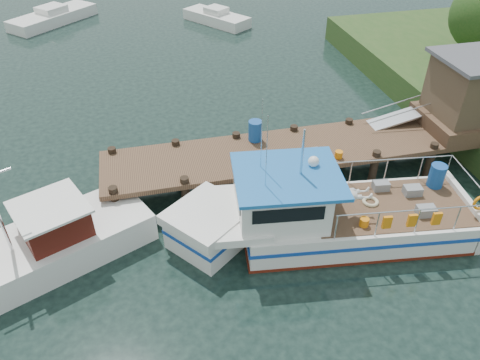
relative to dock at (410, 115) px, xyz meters
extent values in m
plane|color=black|center=(-6.51, -0.01, -2.24)|extent=(160.00, 160.00, 0.00)
cylinder|color=#332114|center=(7.49, 5.99, -0.72)|extent=(0.50, 0.50, 3.05)
cube|color=#4F3725|center=(-4.51, -0.01, -0.94)|extent=(16.00, 3.00, 0.20)
cylinder|color=black|center=(-12.01, -1.31, -1.59)|extent=(0.32, 0.32, 1.90)
cylinder|color=black|center=(-12.01, 1.29, -1.59)|extent=(0.32, 0.32, 1.90)
cylinder|color=black|center=(-9.51, -1.31, -1.59)|extent=(0.32, 0.32, 1.90)
cylinder|color=black|center=(-9.51, 1.29, -1.59)|extent=(0.32, 0.32, 1.90)
cylinder|color=black|center=(-7.01, -1.31, -1.59)|extent=(0.32, 0.32, 1.90)
cylinder|color=black|center=(-7.01, 1.29, -1.59)|extent=(0.32, 0.32, 1.90)
cylinder|color=black|center=(-4.51, -1.31, -1.59)|extent=(0.32, 0.32, 1.90)
cylinder|color=black|center=(-4.51, 1.29, -1.59)|extent=(0.32, 0.32, 1.90)
cylinder|color=black|center=(-2.01, -1.31, -1.59)|extent=(0.32, 0.32, 1.90)
cylinder|color=black|center=(-2.01, 1.29, -1.59)|extent=(0.32, 0.32, 1.90)
cylinder|color=black|center=(0.49, -1.31, -1.59)|extent=(0.32, 0.32, 1.90)
cylinder|color=black|center=(0.49, 1.29, -1.59)|extent=(0.32, 0.32, 1.90)
cylinder|color=black|center=(2.99, 1.29, -1.59)|extent=(0.32, 0.32, 1.90)
cube|color=#4F3725|center=(2.49, -0.01, -0.54)|extent=(3.20, 3.00, 0.60)
cube|color=#493828|center=(2.49, -0.01, 0.86)|extent=(2.60, 2.60, 2.40)
cube|color=#47474C|center=(2.49, -0.01, 2.16)|extent=(3.00, 3.00, 0.15)
cube|color=#A5A8AD|center=(0.19, 0.89, -0.59)|extent=(3.34, 0.90, 0.79)
cylinder|color=silver|center=(0.19, 0.49, -0.09)|extent=(3.34, 0.05, 0.76)
cylinder|color=silver|center=(0.19, 1.29, -0.09)|extent=(3.34, 0.05, 0.76)
cube|color=slate|center=(-5.51, -1.01, -0.68)|extent=(0.60, 0.40, 0.30)
cube|color=slate|center=(-4.51, -0.81, -0.68)|extent=(0.60, 0.40, 0.30)
cylinder|color=orange|center=(-3.51, -1.11, -0.69)|extent=(0.30, 0.30, 0.28)
cylinder|color=navy|center=(-6.31, 0.89, -0.40)|extent=(0.56, 0.56, 0.85)
cube|color=silver|center=(-4.01, -3.81, -1.66)|extent=(7.89, 3.94, 1.16)
cube|color=silver|center=(-9.03, -3.19, -1.66)|extent=(3.01, 3.01, 1.16)
cube|color=silver|center=(-9.03, -3.19, -0.93)|extent=(3.31, 3.28, 0.35)
cube|color=silver|center=(-8.02, -3.31, -0.96)|extent=(2.36, 3.11, 0.30)
cube|color=#133E9B|center=(-4.01, -3.81, -1.51)|extent=(8.00, 4.00, 0.14)
cube|color=#133E9B|center=(-9.03, -3.19, -1.51)|extent=(3.06, 3.06, 0.14)
cube|color=#5B190D|center=(-4.01, -3.81, -2.19)|extent=(8.00, 3.98, 0.14)
cube|color=#4F3725|center=(-2.81, -3.96, -1.07)|extent=(5.75, 3.38, 0.04)
cube|color=silver|center=(-0.10, -4.30, -1.56)|extent=(0.57, 3.03, 1.36)
cube|color=silver|center=(-6.62, -3.48, -0.32)|extent=(3.13, 2.96, 1.52)
cube|color=black|center=(-6.78, -4.80, -0.02)|extent=(2.21, 0.31, 0.51)
cube|color=black|center=(-6.46, -2.17, -0.02)|extent=(2.21, 0.31, 0.51)
cube|color=black|center=(-8.03, -3.31, -0.02)|extent=(0.26, 1.81, 0.51)
cube|color=#1C61AD|center=(-6.42, -3.51, 0.49)|extent=(3.77, 3.33, 0.12)
cylinder|color=silver|center=(-6.02, -3.56, 1.35)|extent=(0.09, 0.09, 1.62)
cylinder|color=silver|center=(-7.28, -3.91, 1.75)|extent=(0.03, 0.03, 2.43)
cylinder|color=silver|center=(-7.16, -2.91, 1.75)|extent=(0.03, 0.03, 2.43)
sphere|color=silver|center=(-5.47, -3.22, 0.69)|extent=(0.41, 0.41, 0.36)
cylinder|color=silver|center=(-2.83, -5.36, -0.12)|extent=(5.02, 0.67, 0.04)
cylinder|color=silver|center=(-2.49, -2.59, -0.12)|extent=(5.02, 0.67, 0.04)
cylinder|color=silver|center=(-0.12, -4.29, -0.12)|extent=(0.39, 2.76, 0.04)
cylinder|color=silver|center=(-5.29, -5.06, -0.60)|extent=(0.05, 0.05, 0.96)
cylinder|color=silver|center=(-4.94, -2.29, -0.60)|extent=(0.05, 0.05, 0.96)
cylinder|color=silver|center=(-3.98, -5.22, -0.60)|extent=(0.05, 0.05, 0.96)
cylinder|color=silver|center=(-3.64, -2.45, -0.60)|extent=(0.05, 0.05, 0.96)
cylinder|color=silver|center=(-2.68, -5.38, -0.60)|extent=(0.05, 0.05, 0.96)
cylinder|color=silver|center=(-2.34, -2.61, -0.60)|extent=(0.05, 0.05, 0.96)
cylinder|color=silver|center=(-1.38, -5.54, -0.60)|extent=(0.05, 0.05, 0.96)
cylinder|color=silver|center=(-1.03, -2.77, -0.60)|extent=(0.05, 0.05, 0.96)
cylinder|color=silver|center=(0.02, -2.91, -0.60)|extent=(0.05, 0.05, 0.96)
cube|color=slate|center=(-1.88, -4.68, -0.90)|extent=(0.65, 0.48, 0.32)
cube|color=slate|center=(-1.74, -3.58, -0.90)|extent=(0.65, 0.48, 0.32)
cube|color=slate|center=(-2.70, -3.06, -0.90)|extent=(0.60, 0.45, 0.32)
cylinder|color=navy|center=(-0.69, -3.31, -0.62)|extent=(0.63, 0.63, 0.89)
cylinder|color=orange|center=(-4.12, -4.71, -0.92)|extent=(0.34, 0.34, 0.30)
torus|color=#BFB28C|center=(-3.39, -3.68, -1.01)|extent=(0.63, 0.63, 0.12)
cube|color=orange|center=(-3.69, -5.28, -0.52)|extent=(0.29, 0.14, 0.45)
cube|color=orange|center=(-2.88, -5.37, -0.52)|extent=(0.29, 0.14, 0.45)
cube|color=orange|center=(-2.08, -5.47, -0.52)|extent=(0.29, 0.14, 0.45)
imported|color=silver|center=(-4.65, -4.04, -0.19)|extent=(0.50, 0.69, 1.78)
cube|color=silver|center=(-14.39, -2.78, -1.71)|extent=(7.40, 5.21, 1.07)
cube|color=#43110B|center=(-13.90, -2.56, -0.69)|extent=(2.55, 2.55, 1.02)
cube|color=silver|center=(-13.90, -2.56, -0.15)|extent=(2.83, 2.83, 0.09)
cube|color=silver|center=(-16.17, 22.90, -1.85)|extent=(6.38, 6.28, 0.78)
cube|color=silver|center=(-16.17, 22.90, -1.26)|extent=(2.46, 2.45, 0.50)
cube|color=silver|center=(-4.25, 19.96, -1.87)|extent=(4.59, 5.40, 0.75)
cube|color=silver|center=(-4.25, 19.96, -1.30)|extent=(1.91, 1.96, 0.48)
camera|label=1|loc=(-10.67, -14.85, 9.21)|focal=35.00mm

